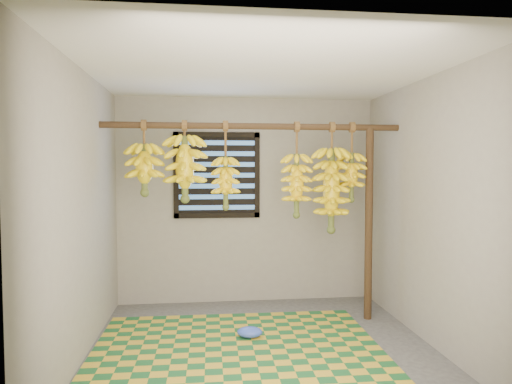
{
  "coord_description": "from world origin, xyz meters",
  "views": [
    {
      "loc": [
        -0.51,
        -3.85,
        1.58
      ],
      "look_at": [
        0.0,
        0.55,
        1.35
      ],
      "focal_mm": 32.0,
      "sensor_mm": 36.0,
      "label": 1
    }
  ],
  "objects": [
    {
      "name": "support_post",
      "position": [
        1.2,
        0.7,
        1.0
      ],
      "size": [
        0.08,
        0.08,
        2.0
      ],
      "primitive_type": "cylinder",
      "color": "#442B19",
      "rests_on": "floor"
    },
    {
      "name": "ceiling",
      "position": [
        0.0,
        0.0,
        2.4
      ],
      "size": [
        3.0,
        3.0,
        0.01
      ],
      "primitive_type": "cube",
      "color": "silver",
      "rests_on": "wall_back"
    },
    {
      "name": "wall_left",
      "position": [
        -1.5,
        0.0,
        1.2
      ],
      "size": [
        0.01,
        3.0,
        2.4
      ],
      "primitive_type": "cube",
      "color": "gray",
      "rests_on": "floor"
    },
    {
      "name": "plastic_bag",
      "position": [
        -0.09,
        0.29,
        0.06
      ],
      "size": [
        0.26,
        0.21,
        0.1
      ],
      "primitive_type": "ellipsoid",
      "rotation": [
        0.0,
        0.0,
        -0.17
      ],
      "color": "blue",
      "rests_on": "woven_mat"
    },
    {
      "name": "banana_bunch_a",
      "position": [
        -1.08,
        0.7,
        1.57
      ],
      "size": [
        0.36,
        0.36,
        0.73
      ],
      "color": "brown",
      "rests_on": "hanging_pole"
    },
    {
      "name": "window",
      "position": [
        -0.35,
        1.48,
        1.5
      ],
      "size": [
        1.0,
        0.04,
        1.0
      ],
      "color": "black",
      "rests_on": "wall_back"
    },
    {
      "name": "banana_bunch_d",
      "position": [
        0.43,
        0.7,
        1.41
      ],
      "size": [
        0.3,
        0.3,
        0.97
      ],
      "color": "brown",
      "rests_on": "hanging_pole"
    },
    {
      "name": "hanging_pole",
      "position": [
        0.0,
        0.7,
        2.0
      ],
      "size": [
        3.0,
        0.06,
        0.06
      ],
      "primitive_type": "cylinder",
      "rotation": [
        0.0,
        1.57,
        0.0
      ],
      "color": "#442B19",
      "rests_on": "wall_left"
    },
    {
      "name": "floor",
      "position": [
        0.0,
        0.0,
        -0.01
      ],
      "size": [
        3.0,
        3.0,
        0.01
      ],
      "primitive_type": "cube",
      "color": "#444444",
      "rests_on": "ground"
    },
    {
      "name": "wall_back",
      "position": [
        0.0,
        1.5,
        1.2
      ],
      "size": [
        3.0,
        0.01,
        2.4
      ],
      "primitive_type": "cube",
      "color": "gray",
      "rests_on": "floor"
    },
    {
      "name": "banana_bunch_f",
      "position": [
        1.01,
        0.7,
        1.49
      ],
      "size": [
        0.28,
        0.28,
        0.81
      ],
      "color": "brown",
      "rests_on": "hanging_pole"
    },
    {
      "name": "banana_bunch_e",
      "position": [
        0.8,
        0.7,
        1.36
      ],
      "size": [
        0.36,
        0.36,
        1.12
      ],
      "color": "brown",
      "rests_on": "hanging_pole"
    },
    {
      "name": "banana_bunch_c",
      "position": [
        -0.29,
        0.7,
        1.44
      ],
      "size": [
        0.28,
        0.28,
        0.88
      ],
      "color": "brown",
      "rests_on": "hanging_pole"
    },
    {
      "name": "wall_right",
      "position": [
        1.5,
        0.0,
        1.2
      ],
      "size": [
        0.01,
        3.0,
        2.4
      ],
      "primitive_type": "cube",
      "color": "gray",
      "rests_on": "floor"
    },
    {
      "name": "woven_mat",
      "position": [
        -0.22,
        -0.01,
        0.01
      ],
      "size": [
        2.54,
        2.05,
        0.01
      ],
      "primitive_type": "cube",
      "rotation": [
        0.0,
        0.0,
        -0.02
      ],
      "color": "#1A5A29",
      "rests_on": "floor"
    },
    {
      "name": "banana_bunch_b",
      "position": [
        -0.69,
        0.7,
        1.58
      ],
      "size": [
        0.39,
        0.39,
        0.79
      ],
      "color": "brown",
      "rests_on": "hanging_pole"
    }
  ]
}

